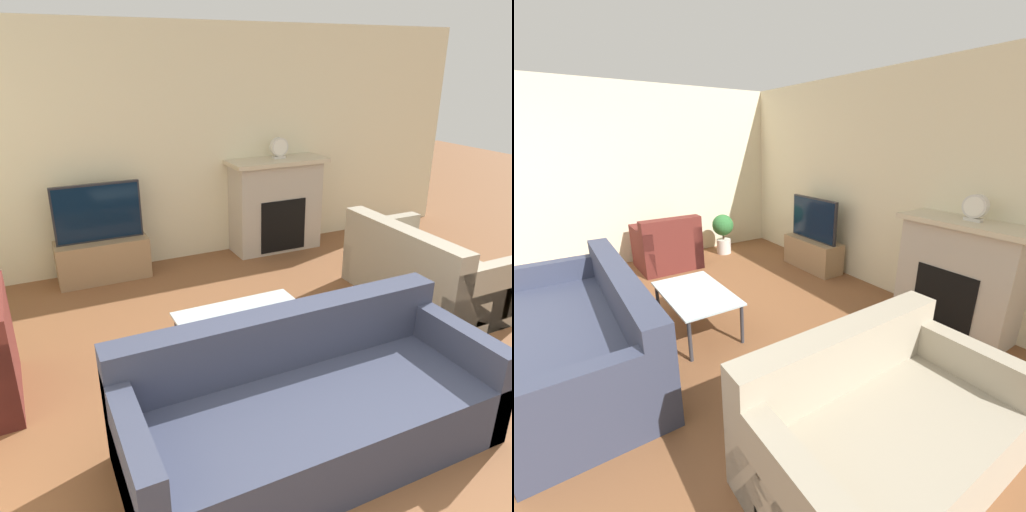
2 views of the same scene
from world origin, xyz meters
The scene contains 11 objects.
wall_back centered at (0.00, 4.30, 1.35)m, with size 8.31×0.06×2.70m.
wall_left centered at (-2.69, 2.13, 1.35)m, with size 0.06×7.27×2.70m.
fireplace centered at (1.38, 4.05, 0.61)m, with size 1.23×0.49×1.17m.
tv_stand centered at (-0.79, 4.00, 0.23)m, with size 0.98×0.37×0.46m.
tv centered at (-0.79, 4.00, 0.78)m, with size 0.92×0.06×0.63m.
couch_sectional centered at (-0.08, 0.80, 0.28)m, with size 2.33×0.97×0.82m.
couch_loveseat centered at (2.04, 2.08, 0.29)m, with size 0.93×1.60×0.82m.
armchair_by_window centered at (-2.06, 2.17, 0.30)m, with size 0.79×0.89×0.82m.
coffee_table centered at (-0.07, 1.81, 0.39)m, with size 1.03×0.61×0.43m.
potted_plant centered at (-2.21, 3.19, 0.41)m, with size 0.36×0.36×0.69m.
mantel_clock centered at (1.42, 4.05, 1.30)m, with size 0.22×0.07×0.25m.
Camera 2 is at (2.98, 0.67, 1.91)m, focal length 24.00 mm.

